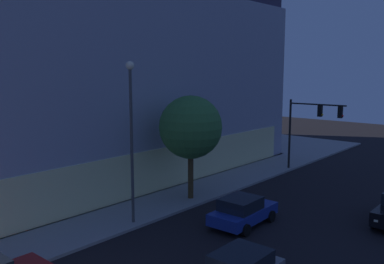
{
  "coord_description": "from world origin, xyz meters",
  "views": [
    {
      "loc": [
        -7.15,
        -9.94,
        8.27
      ],
      "look_at": [
        7.52,
        2.9,
        5.37
      ],
      "focal_mm": 38.63,
      "sensor_mm": 36.0,
      "label": 1
    }
  ],
  "objects_px": {
    "sidewalk_tree": "(191,127)",
    "modern_building": "(52,70)",
    "traffic_light_far_corner": "(311,120)",
    "car_blue": "(243,211)",
    "street_lamp_sidewalk": "(131,124)"
  },
  "relations": [
    {
      "from": "sidewalk_tree",
      "to": "modern_building",
      "type": "bearing_deg",
      "value": 88.26
    },
    {
      "from": "traffic_light_far_corner",
      "to": "sidewalk_tree",
      "type": "xyz_separation_m",
      "value": [
        -11.8,
        2.49,
        0.42
      ]
    },
    {
      "from": "traffic_light_far_corner",
      "to": "car_blue",
      "type": "xyz_separation_m",
      "value": [
        -13.21,
        -2.48,
        -3.52
      ]
    },
    {
      "from": "modern_building",
      "to": "car_blue",
      "type": "relative_size",
      "value": 7.67
    },
    {
      "from": "traffic_light_far_corner",
      "to": "car_blue",
      "type": "relative_size",
      "value": 1.35
    },
    {
      "from": "sidewalk_tree",
      "to": "car_blue",
      "type": "height_order",
      "value": "sidewalk_tree"
    },
    {
      "from": "street_lamp_sidewalk",
      "to": "car_blue",
      "type": "height_order",
      "value": "street_lamp_sidewalk"
    },
    {
      "from": "street_lamp_sidewalk",
      "to": "sidewalk_tree",
      "type": "relative_size",
      "value": 1.3
    },
    {
      "from": "traffic_light_far_corner",
      "to": "street_lamp_sidewalk",
      "type": "bearing_deg",
      "value": 173.31
    },
    {
      "from": "modern_building",
      "to": "car_blue",
      "type": "height_order",
      "value": "modern_building"
    },
    {
      "from": "street_lamp_sidewalk",
      "to": "car_blue",
      "type": "relative_size",
      "value": 2.01
    },
    {
      "from": "modern_building",
      "to": "street_lamp_sidewalk",
      "type": "distance_m",
      "value": 18.64
    },
    {
      "from": "sidewalk_tree",
      "to": "car_blue",
      "type": "relative_size",
      "value": 1.54
    },
    {
      "from": "modern_building",
      "to": "traffic_light_far_corner",
      "type": "bearing_deg",
      "value": -59.95
    },
    {
      "from": "street_lamp_sidewalk",
      "to": "car_blue",
      "type": "xyz_separation_m",
      "value": [
        3.86,
        -4.48,
        -4.7
      ]
    }
  ]
}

